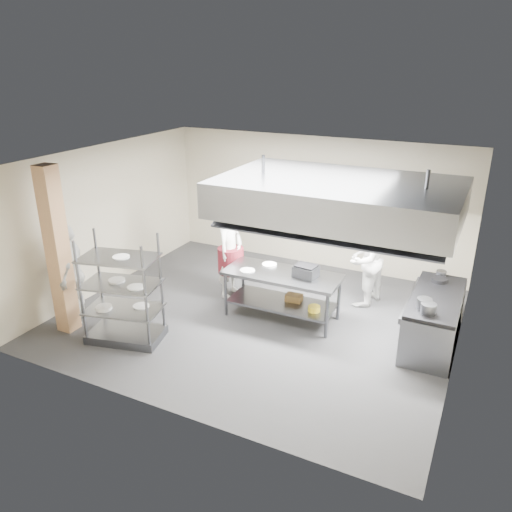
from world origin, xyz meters
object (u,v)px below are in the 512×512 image
at_px(island, 282,295).
at_px(cooking_range, 433,321).
at_px(stockpot, 424,303).
at_px(chef_plating, 72,274).
at_px(chef_head, 230,252).
at_px(chef_line, 365,259).
at_px(griddle, 306,272).
at_px(pass_rack, 122,290).

distance_m(island, cooking_range, 2.70).
distance_m(island, stockpot, 2.62).
distance_m(island, chef_plating, 3.87).
distance_m(chef_head, chef_line, 2.67).
relative_size(island, griddle, 5.25).
height_order(cooking_range, stockpot, stockpot).
xyz_separation_m(chef_line, chef_plating, (-4.60, -3.04, -0.01)).
distance_m(chef_plating, stockpot, 6.14).
height_order(chef_head, chef_plating, chef_plating).
xyz_separation_m(island, pass_rack, (-2.13, -1.91, 0.49)).
height_order(island, cooking_range, island).
height_order(pass_rack, chef_line, chef_line).
xyz_separation_m(island, stockpot, (2.55, -0.25, 0.53)).
bearing_deg(island, griddle, 3.86).
height_order(island, chef_plating, chef_plating).
xyz_separation_m(pass_rack, chef_head, (0.79, 2.35, -0.01)).
distance_m(griddle, stockpot, 2.13).
distance_m(pass_rack, griddle, 3.23).
xyz_separation_m(pass_rack, cooking_range, (4.81, 2.21, -0.53)).
bearing_deg(cooking_range, pass_rack, -155.31).
xyz_separation_m(cooking_range, chef_plating, (-6.08, -2.09, 0.52)).
bearing_deg(chef_plating, island, 88.05).
relative_size(pass_rack, chef_head, 1.01).
height_order(pass_rack, stockpot, pass_rack).
xyz_separation_m(cooking_range, griddle, (-2.24, -0.27, 0.59)).
distance_m(island, griddle, 0.71).
bearing_deg(chef_line, pass_rack, -32.59).
height_order(island, stockpot, stockpot).
bearing_deg(stockpot, chef_plating, -165.59).
distance_m(island, pass_rack, 2.90).
xyz_separation_m(island, chef_head, (-1.34, 0.44, 0.48)).
xyz_separation_m(island, griddle, (0.44, 0.04, 0.56)).
height_order(island, chef_head, chef_head).
relative_size(island, stockpot, 9.13).
height_order(cooking_range, chef_head, chef_head).
distance_m(chef_line, chef_plating, 5.51).
distance_m(pass_rack, chef_line, 4.60).
bearing_deg(stockpot, chef_head, 169.83).
bearing_deg(island, chef_line, 45.19).
height_order(island, griddle, griddle).
relative_size(chef_line, griddle, 4.65).
bearing_deg(chef_line, chef_plating, -42.66).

